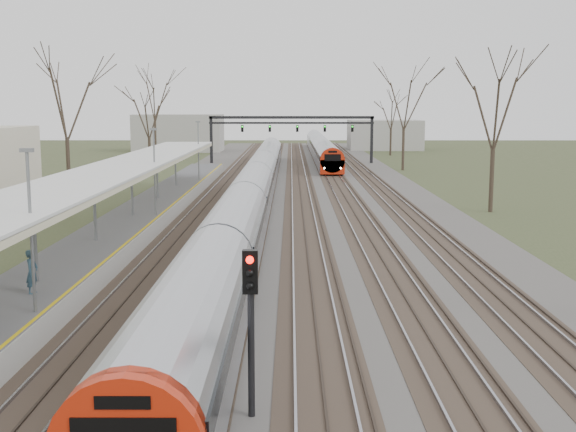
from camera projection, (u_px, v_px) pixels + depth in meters
name	position (u px, v px, depth m)	size (l,w,h in m)	color
track_bed	(292.00, 190.00, 62.83)	(24.00, 160.00, 0.22)	#474442
platform	(145.00, 215.00, 45.50)	(3.50, 69.00, 1.00)	#9E9B93
canopy	(127.00, 167.00, 40.52)	(4.10, 50.00, 3.11)	slate
signal_gantry	(292.00, 125.00, 91.75)	(21.00, 0.59, 6.08)	black
tree_west_far	(65.00, 97.00, 54.78)	(5.50, 5.50, 11.33)	#2D231C
tree_east_far	(495.00, 106.00, 48.84)	(5.00, 5.00, 10.30)	#2D231C
train_near	(256.00, 182.00, 55.98)	(2.62, 90.21, 3.05)	#AFB2BA
train_far	(321.00, 147.00, 104.19)	(2.62, 60.21, 3.05)	#AFB2BA
passenger	(32.00, 272.00, 24.30)	(0.56, 0.36, 1.52)	#2B4655
signal_post	(251.00, 308.00, 16.46)	(0.35, 0.45, 4.10)	black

